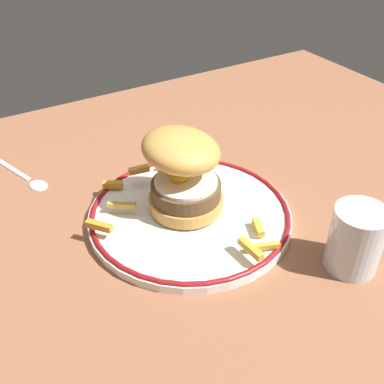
{
  "coord_description": "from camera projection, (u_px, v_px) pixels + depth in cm",
  "views": [
    {
      "loc": [
        -25.94,
        -40.49,
        41.84
      ],
      "look_at": [
        0.36,
        3.62,
        4.6
      ],
      "focal_mm": 42.95,
      "sensor_mm": 36.0,
      "label": 1
    }
  ],
  "objects": [
    {
      "name": "ground_plane",
      "position": [
        203.0,
        244.0,
        0.65
      ],
      "size": [
        126.87,
        100.35,
        4.0
      ],
      "primitive_type": "cube",
      "color": "#905A3C"
    },
    {
      "name": "dinner_plate",
      "position": [
        192.0,
        213.0,
        0.66
      ],
      "size": [
        28.85,
        28.85,
        1.6
      ],
      "color": "white",
      "rests_on": "ground_plane"
    },
    {
      "name": "burger",
      "position": [
        181.0,
        171.0,
        0.63
      ],
      "size": [
        15.09,
        14.82,
        11.97
      ],
      "color": "gold",
      "rests_on": "dinner_plate"
    },
    {
      "name": "water_glass",
      "position": [
        355.0,
        243.0,
        0.56
      ],
      "size": [
        6.63,
        6.63,
        8.61
      ],
      "color": "silver",
      "rests_on": "ground_plane"
    },
    {
      "name": "fries_pile",
      "position": [
        176.0,
        199.0,
        0.66
      ],
      "size": [
        21.04,
        27.03,
        2.76
      ],
      "color": "gold",
      "rests_on": "dinner_plate"
    },
    {
      "name": "spoon",
      "position": [
        32.0,
        180.0,
        0.73
      ],
      "size": [
        5.93,
        13.13,
        0.9
      ],
      "color": "silver",
      "rests_on": "ground_plane"
    }
  ]
}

